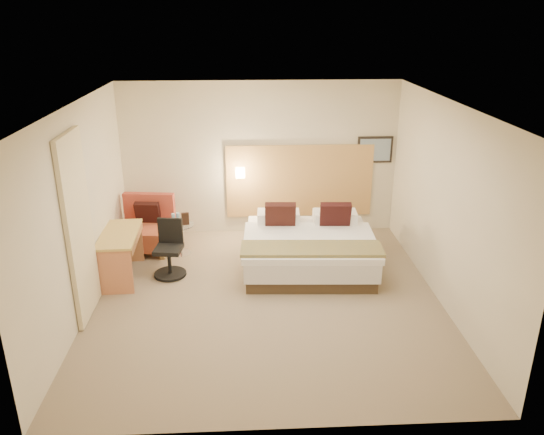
{
  "coord_description": "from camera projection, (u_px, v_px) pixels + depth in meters",
  "views": [
    {
      "loc": [
        -0.26,
        -6.51,
        3.74
      ],
      "look_at": [
        0.1,
        0.4,
        1.06
      ],
      "focal_mm": 35.0,
      "sensor_mm": 36.0,
      "label": 1
    }
  ],
  "objects": [
    {
      "name": "curtain",
      "position": [
        79.0,
        228.0,
        6.64
      ],
      "size": [
        0.06,
        0.9,
        2.42
      ],
      "primitive_type": "cube",
      "color": "beige",
      "rests_on": "wall_left"
    },
    {
      "name": "bed",
      "position": [
        308.0,
        247.0,
        8.3
      ],
      "size": [
        2.08,
        2.03,
        0.97
      ],
      "color": "#3C2D1E",
      "rests_on": "floor"
    },
    {
      "name": "art_frame",
      "position": [
        375.0,
        150.0,
        9.3
      ],
      "size": [
        0.62,
        0.03,
        0.47
      ],
      "primitive_type": "cube",
      "color": "black",
      "rests_on": "wall_back"
    },
    {
      "name": "wall_right",
      "position": [
        446.0,
        205.0,
        7.06
      ],
      "size": [
        0.02,
        5.0,
        2.7
      ],
      "primitive_type": "cube",
      "color": "beige",
      "rests_on": "floor"
    },
    {
      "name": "desk",
      "position": [
        122.0,
        243.0,
        7.85
      ],
      "size": [
        0.57,
        1.17,
        0.72
      ],
      "color": "tan",
      "rests_on": "floor"
    },
    {
      "name": "ceiling",
      "position": [
        266.0,
        104.0,
        6.45
      ],
      "size": [
        4.8,
        5.0,
        0.02
      ],
      "primitive_type": "cube",
      "color": "white",
      "rests_on": "floor"
    },
    {
      "name": "lounge_chair",
      "position": [
        147.0,
        229.0,
        8.87
      ],
      "size": [
        0.94,
        0.85,
        0.91
      ],
      "color": "#9F6A4B",
      "rests_on": "floor"
    },
    {
      "name": "wall_back",
      "position": [
        260.0,
        159.0,
        9.28
      ],
      "size": [
        4.8,
        0.02,
        2.7
      ],
      "primitive_type": "cube",
      "color": "beige",
      "rests_on": "floor"
    },
    {
      "name": "lamp_arm",
      "position": [
        240.0,
        172.0,
        9.25
      ],
      "size": [
        0.02,
        0.12,
        0.02
      ],
      "primitive_type": "cylinder",
      "rotation": [
        1.57,
        0.0,
        0.0
      ],
      "color": "silver",
      "rests_on": "wall_back"
    },
    {
      "name": "desk_chair",
      "position": [
        170.0,
        253.0,
        8.0
      ],
      "size": [
        0.54,
        0.54,
        0.86
      ],
      "color": "black",
      "rests_on": "floor"
    },
    {
      "name": "lamp_shade",
      "position": [
        240.0,
        173.0,
        9.19
      ],
      "size": [
        0.15,
        0.15,
        0.15
      ],
      "primitive_type": "cube",
      "color": "#FFEDC6",
      "rests_on": "wall_back"
    },
    {
      "name": "wall_left",
      "position": [
        79.0,
        212.0,
        6.82
      ],
      "size": [
        0.02,
        5.0,
        2.7
      ],
      "primitive_type": "cube",
      "color": "beige",
      "rests_on": "floor"
    },
    {
      "name": "floor",
      "position": [
        266.0,
        299.0,
        7.43
      ],
      "size": [
        4.8,
        5.0,
        0.02
      ],
      "primitive_type": "cube",
      "color": "#826F57",
      "rests_on": "ground"
    },
    {
      "name": "bottle_a",
      "position": [
        173.0,
        219.0,
        8.61
      ],
      "size": [
        0.06,
        0.06,
        0.19
      ],
      "primitive_type": "cylinder",
      "rotation": [
        0.0,
        0.0,
        0.17
      ],
      "color": "#99CFED",
      "rests_on": "side_table"
    },
    {
      "name": "art_canvas",
      "position": [
        375.0,
        150.0,
        9.28
      ],
      "size": [
        0.54,
        0.01,
        0.39
      ],
      "primitive_type": "cube",
      "color": "#768EA3",
      "rests_on": "wall_back"
    },
    {
      "name": "side_table",
      "position": [
        180.0,
        238.0,
        8.71
      ],
      "size": [
        0.54,
        0.54,
        0.52
      ],
      "color": "white",
      "rests_on": "floor"
    },
    {
      "name": "headboard_panel",
      "position": [
        300.0,
        181.0,
        9.42
      ],
      "size": [
        2.6,
        0.04,
        1.3
      ],
      "primitive_type": "cube",
      "color": "tan",
      "rests_on": "wall_back"
    },
    {
      "name": "bottle_b",
      "position": [
        178.0,
        218.0,
        8.65
      ],
      "size": [
        0.06,
        0.06,
        0.19
      ],
      "primitive_type": "cylinder",
      "rotation": [
        0.0,
        0.0,
        0.17
      ],
      "color": "#99D0ED",
      "rests_on": "side_table"
    },
    {
      "name": "wall_front",
      "position": [
        278.0,
        308.0,
        4.6
      ],
      "size": [
        4.8,
        0.02,
        2.7
      ],
      "primitive_type": "cube",
      "color": "beige",
      "rests_on": "floor"
    },
    {
      "name": "menu_folder",
      "position": [
        185.0,
        219.0,
        8.6
      ],
      "size": [
        0.13,
        0.07,
        0.21
      ],
      "primitive_type": "cube",
      "rotation": [
        0.0,
        0.0,
        0.17
      ],
      "color": "black",
      "rests_on": "side_table"
    }
  ]
}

